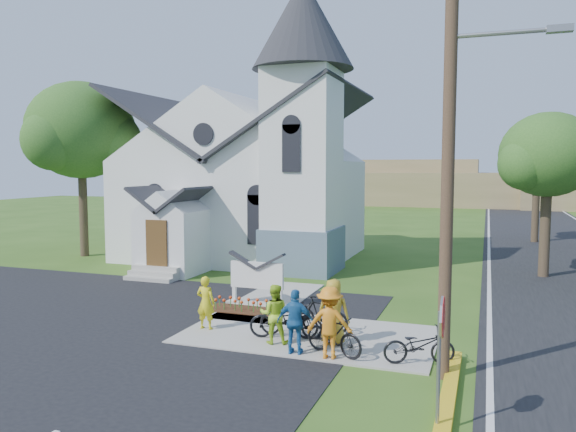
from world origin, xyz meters
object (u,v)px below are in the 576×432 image
at_px(cyclist_1, 274,314).
at_px(bike_3, 334,335).
at_px(church_sign, 257,276).
at_px(stop_sign, 441,335).
at_px(bike_2, 291,319).
at_px(bike_4, 419,345).
at_px(cyclist_0, 206,302).
at_px(bike_0, 284,320).
at_px(cyclist_2, 296,322).
at_px(cyclist_3, 330,322).
at_px(bike_1, 321,314).
at_px(cyclist_4, 333,312).
at_px(utility_pole, 452,136).

bearing_deg(cyclist_1, bike_3, 151.90).
relative_size(church_sign, stop_sign, 0.89).
relative_size(bike_2, bike_4, 1.09).
bearing_deg(cyclist_0, church_sign, -94.48).
relative_size(stop_sign, bike_0, 1.31).
bearing_deg(cyclist_2, cyclist_3, 175.68).
relative_size(stop_sign, bike_1, 1.47).
height_order(bike_0, cyclist_1, cyclist_1).
bearing_deg(bike_1, bike_3, -144.44).
relative_size(cyclist_0, cyclist_1, 0.98).
distance_m(cyclist_2, cyclist_3, 0.89).
bearing_deg(cyclist_0, cyclist_4, 178.52).
distance_m(bike_0, cyclist_3, 1.99).
bearing_deg(cyclist_3, cyclist_0, -22.30).
bearing_deg(bike_4, cyclist_3, 78.66).
distance_m(church_sign, bike_1, 3.84).
relative_size(bike_1, bike_2, 0.91).
relative_size(cyclist_0, bike_2, 0.83).
relative_size(cyclist_0, bike_4, 0.91).
relative_size(church_sign, cyclist_4, 1.26).
bearing_deg(church_sign, cyclist_1, -61.15).
distance_m(church_sign, utility_pole, 9.18).
xyz_separation_m(stop_sign, bike_0, (-4.46, 4.11, -1.23)).
xyz_separation_m(stop_sign, bike_2, (-4.32, 4.30, -1.24)).
bearing_deg(bike_3, stop_sign, -116.23).
distance_m(cyclist_1, bike_2, 0.78).
bearing_deg(cyclist_0, bike_2, -177.38).
relative_size(bike_0, bike_4, 1.11).
bearing_deg(bike_4, bike_1, 40.32).
bearing_deg(bike_2, cyclist_3, -130.28).
relative_size(stop_sign, cyclist_1, 1.57).
bearing_deg(bike_0, church_sign, 20.03).
bearing_deg(church_sign, bike_1, -38.79).
bearing_deg(cyclist_0, bike_0, 178.38).
xyz_separation_m(cyclist_1, bike_1, (0.88, 1.40, -0.28)).
relative_size(cyclist_0, cyclist_3, 0.88).
xyz_separation_m(utility_pole, bike_3, (-2.74, 0.53, -4.84)).
height_order(bike_2, cyclist_3, cyclist_3).
bearing_deg(cyclist_3, stop_sign, 127.63).
xyz_separation_m(cyclist_2, cyclist_3, (0.88, 0.00, 0.07)).
relative_size(bike_0, cyclist_4, 1.09).
bearing_deg(bike_1, bike_0, 148.78).
height_order(church_sign, bike_0, church_sign).
bearing_deg(bike_0, cyclist_2, -160.63).
bearing_deg(cyclist_0, bike_3, 166.85).
bearing_deg(cyclist_3, bike_4, -177.95).
distance_m(cyclist_3, bike_3, 0.44).
xyz_separation_m(bike_2, bike_3, (1.51, -1.07, 0.02)).
bearing_deg(utility_pole, cyclist_2, 175.32).
bearing_deg(bike_3, cyclist_0, 99.51).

